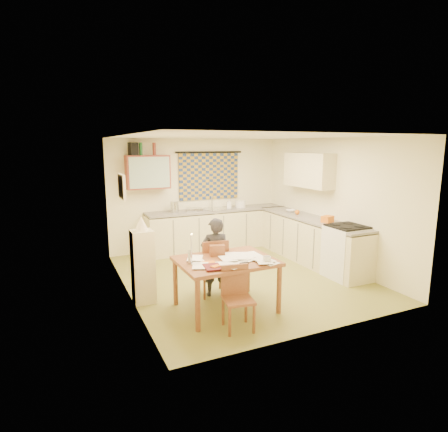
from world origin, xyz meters
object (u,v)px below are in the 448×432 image
counter_right (310,240)px  dining_table (226,284)px  person (215,257)px  stove (346,252)px  counter_back (218,229)px  chair_far (213,277)px  shelf_stand (143,267)px

counter_right → dining_table: bearing=-151.7°
person → stove: bearing=-173.3°
counter_back → person: 2.78m
stove → person: size_ratio=0.77×
counter_back → person: (-1.15, -2.53, 0.18)m
counter_right → chair_far: bearing=-162.5°
counter_back → person: size_ratio=2.63×
counter_right → dining_table: counter_right is taller
chair_far → person: 0.35m
chair_far → person: bearing=131.2°
stove → chair_far: (-2.47, 0.26, -0.19)m
counter_back → counter_right: bearing=-52.8°
counter_right → chair_far: 2.60m
dining_table → counter_back: bearing=67.5°
stove → chair_far: bearing=174.0°
person → shelf_stand: (-1.09, 0.21, -0.07)m
stove → person: 2.46m
dining_table → person: 0.59m
person → shelf_stand: size_ratio=1.12×
person → chair_far: bearing=-44.2°
counter_back → counter_right: same height
dining_table → chair_far: 0.58m
stove → shelf_stand: size_ratio=0.86×
shelf_stand → counter_back: bearing=46.0°
counter_back → dining_table: bearing=-111.6°
counter_right → shelf_stand: (-3.54, -0.61, 0.11)m
stove → dining_table: stove is taller
counter_back → dining_table: 3.29m
stove → counter_right: bearing=90.0°
counter_right → stove: size_ratio=3.07×
counter_right → person: bearing=-161.5°
counter_back → chair_far: (-1.18, -2.49, -0.17)m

